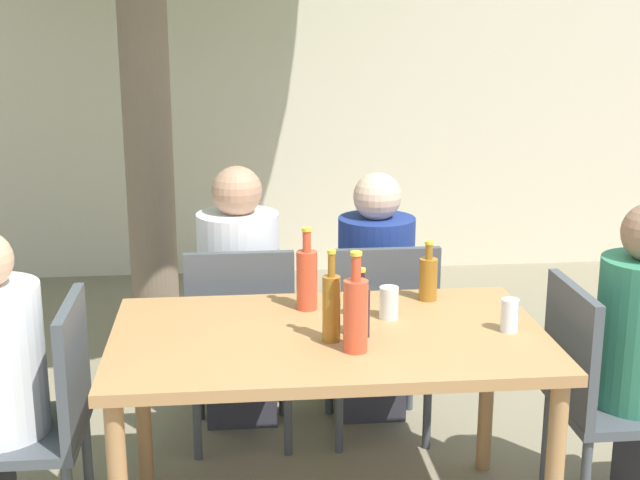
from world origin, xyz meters
The scene contains 16 objects.
cafe_building_wall centered at (0.00, 3.32, 1.40)m, with size 10.00×0.08×2.80m.
dining_table_front centered at (0.00, 0.00, 0.68)m, with size 1.49×0.88×0.76m.
patio_chair_0 centered at (-0.98, 0.00, 0.51)m, with size 0.44×0.44×0.90m.
patio_chair_1 centered at (0.98, 0.00, 0.51)m, with size 0.44×0.44×0.90m.
patio_chair_2 centered at (-0.30, 0.67, 0.51)m, with size 0.44×0.44×0.90m.
patio_chair_3 centered at (0.30, 0.67, 0.51)m, with size 0.44×0.44×0.90m.
person_seated_2 centered at (-0.30, 0.91, 0.54)m, with size 0.35×0.58×1.20m.
person_seated_3 centered at (0.30, 0.91, 0.52)m, with size 0.33×0.57×1.16m.
amber_bottle_0 centered at (0.00, -0.08, 0.88)m, with size 0.06×0.06×0.32m.
soda_bottle_1 centered at (-0.05, 0.25, 0.88)m, with size 0.08×0.08×0.31m.
soda_bottle_2 centered at (0.07, -0.17, 0.89)m, with size 0.08×0.08×0.33m.
wine_bottle_3 centered at (0.10, -0.04, 0.85)m, with size 0.06×0.06×0.24m.
amber_bottle_4 centered at (0.41, 0.31, 0.85)m, with size 0.07×0.07×0.23m.
drinking_glass_0 centered at (0.23, 0.12, 0.82)m, with size 0.07×0.07×0.12m.
drinking_glass_1 centered at (0.13, 0.16, 0.82)m, with size 0.06×0.06×0.11m.
drinking_glass_2 centered at (0.62, -0.05, 0.82)m, with size 0.06×0.06×0.12m.
Camera 1 is at (-0.32, -2.85, 1.85)m, focal length 50.00 mm.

